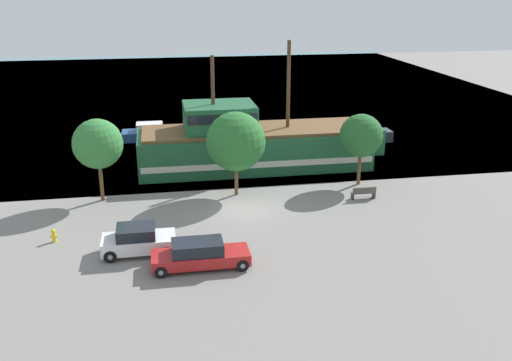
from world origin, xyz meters
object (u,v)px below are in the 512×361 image
(pirate_ship, at_px, (251,144))
(parked_car_curb_mid, at_px, (200,255))
(bench_promenade_east, at_px, (364,193))
(moored_boat_outer, at_px, (356,134))
(moored_boat_dockside, at_px, (154,133))
(fire_hydrant, at_px, (54,235))
(parked_car_curb_front, at_px, (138,240))

(pirate_ship, bearing_deg, parked_car_curb_mid, -108.42)
(parked_car_curb_mid, xyz_separation_m, bench_promenade_east, (11.60, 7.84, -0.28))
(pirate_ship, relative_size, moored_boat_outer, 3.08)
(moored_boat_dockside, bearing_deg, moored_boat_outer, -12.53)
(pirate_ship, height_order, moored_boat_outer, pirate_ship)
(bench_promenade_east, bearing_deg, pirate_ship, 127.18)
(moored_boat_outer, distance_m, fire_hydrant, 29.55)
(parked_car_curb_front, bearing_deg, fire_hydrant, 154.00)
(parked_car_curb_mid, bearing_deg, moored_boat_outer, 53.82)
(moored_boat_outer, distance_m, parked_car_curb_mid, 27.16)
(pirate_ship, relative_size, bench_promenade_east, 11.75)
(fire_hydrant, bearing_deg, moored_boat_dockside, 75.29)
(parked_car_curb_front, bearing_deg, parked_car_curb_mid, -34.92)
(moored_boat_dockside, distance_m, bench_promenade_east, 22.74)
(pirate_ship, xyz_separation_m, moored_boat_outer, (10.68, 5.85, -1.16))
(pirate_ship, distance_m, bench_promenade_east, 10.44)
(moored_boat_dockside, xyz_separation_m, bench_promenade_east, (13.74, -18.12, -0.15))
(parked_car_curb_front, bearing_deg, moored_boat_outer, 45.93)
(parked_car_curb_mid, bearing_deg, fire_hydrant, 150.26)
(moored_boat_dockside, bearing_deg, bench_promenade_east, -52.84)
(moored_boat_outer, relative_size, parked_car_curb_front, 1.60)
(moored_boat_outer, height_order, parked_car_curb_mid, moored_boat_outer)
(moored_boat_outer, relative_size, bench_promenade_east, 3.82)
(moored_boat_dockside, bearing_deg, parked_car_curb_mid, -85.29)
(moored_boat_dockside, relative_size, parked_car_curb_front, 1.54)
(moored_boat_outer, height_order, parked_car_curb_front, moored_boat_outer)
(parked_car_curb_mid, bearing_deg, moored_boat_dockside, 94.71)
(moored_boat_outer, bearing_deg, parked_car_curb_front, -134.07)
(parked_car_curb_mid, bearing_deg, parked_car_curb_front, 145.08)
(parked_car_curb_mid, bearing_deg, pirate_ship, 71.58)
(moored_boat_dockside, bearing_deg, pirate_ship, -52.85)
(pirate_ship, distance_m, moored_boat_outer, 12.24)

